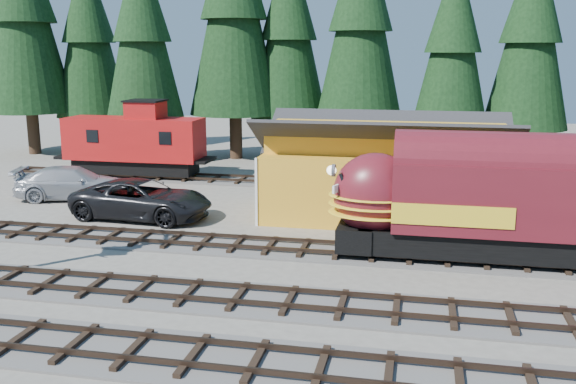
% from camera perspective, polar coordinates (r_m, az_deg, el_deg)
% --- Properties ---
extents(ground, '(120.00, 120.00, 0.00)m').
position_cam_1_polar(ground, '(23.67, 6.85, -8.52)').
color(ground, '#6B665B').
rests_on(ground, ground).
extents(track_spur, '(32.00, 3.20, 0.33)m').
position_cam_1_polar(track_spur, '(42.58, -4.46, 1.01)').
color(track_spur, '#4C4947').
rests_on(track_spur, ground).
extents(depot, '(12.80, 7.00, 5.30)m').
position_cam_1_polar(depot, '(33.06, 8.61, 2.75)').
color(depot, gold).
rests_on(depot, ground).
extents(conifer_backdrop, '(79.79, 22.94, 17.21)m').
position_cam_1_polar(conifer_backdrop, '(46.90, 15.40, 14.37)').
color(conifer_backdrop, black).
rests_on(conifer_backdrop, ground).
extents(locomotive, '(14.84, 2.95, 4.03)m').
position_cam_1_polar(locomotive, '(26.97, 18.88, -1.21)').
color(locomotive, black).
rests_on(locomotive, ground).
extents(caboose, '(9.34, 2.71, 4.85)m').
position_cam_1_polar(caboose, '(44.73, -13.44, 4.34)').
color(caboose, black).
rests_on(caboose, ground).
extents(pickup_truck_a, '(7.42, 3.84, 2.00)m').
position_cam_1_polar(pickup_truck_a, '(33.74, -12.83, -0.63)').
color(pickup_truck_a, black).
rests_on(pickup_truck_a, ground).
extents(pickup_truck_b, '(6.99, 4.29, 1.89)m').
position_cam_1_polar(pickup_truck_b, '(39.28, -18.55, 0.76)').
color(pickup_truck_b, '#AAACB2').
rests_on(pickup_truck_b, ground).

